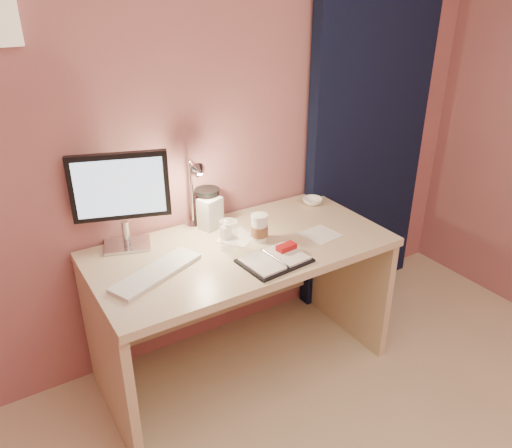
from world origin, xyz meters
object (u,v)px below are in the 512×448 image
dark_jar (208,208)px  keyboard (157,273)px  coffee_cup (259,228)px  desk_lamp (203,188)px  planner (275,259)px  lotion_bottle (226,229)px  bowl (312,201)px  monitor (121,192)px  clear_cup (229,235)px  product_box (210,213)px  desk (235,279)px

dark_jar → keyboard: bearing=-141.5°
coffee_cup → desk_lamp: bearing=131.3°
planner → desk_lamp: 0.49m
coffee_cup → lotion_bottle: (-0.13, 0.10, -0.01)m
keyboard → bowl: bowl is taller
monitor → dark_jar: monitor is taller
clear_cup → monitor: bearing=145.6°
coffee_cup → product_box: 0.28m
desk → clear_cup: clear_cup is taller
clear_cup → desk_lamp: bearing=95.6°
product_box → desk_lamp: 0.17m
desk → desk_lamp: bearing=122.0°
keyboard → planner: size_ratio=1.40×
lotion_bottle → keyboard: bearing=-161.9°
dark_jar → desk: bearing=-83.0°
monitor → clear_cup: monitor is taller
keyboard → bowl: bearing=-10.0°
planner → desk_lamp: (-0.14, 0.42, 0.22)m
monitor → clear_cup: (0.39, -0.27, -0.20)m
coffee_cup → desk_lamp: 0.33m
clear_cup → desk_lamp: (-0.02, 0.21, 0.16)m
bowl → planner: bearing=-141.6°
keyboard → desk_lamp: size_ratio=1.15×
lotion_bottle → desk_lamp: (-0.06, 0.11, 0.19)m
monitor → bowl: bearing=14.5°
monitor → coffee_cup: (0.55, -0.27, -0.21)m
lotion_bottle → product_box: 0.15m
coffee_cup → clear_cup: clear_cup is taller
desk → keyboard: 0.50m
coffee_cup → lotion_bottle: bearing=142.7°
bowl → desk: bearing=-166.7°
monitor → dark_jar: bearing=20.7°
planner → product_box: 0.46m
keyboard → coffee_cup: 0.53m
keyboard → clear_cup: clear_cup is taller
dark_jar → planner: bearing=-80.8°
dark_jar → lotion_bottle: bearing=-90.7°
clear_cup → product_box: bearing=83.1°
desk → bowl: 0.64m
coffee_cup → bowl: (0.48, 0.21, -0.04)m
desk → monitor: (-0.46, 0.20, 0.50)m
keyboard → product_box: size_ratio=2.70×
coffee_cup → lotion_bottle: size_ratio=1.36×
bowl → product_box: bearing=176.8°
lotion_bottle → dark_jar: dark_jar is taller
dark_jar → coffee_cup: bearing=-66.6°
coffee_cup → desk: bearing=143.7°
lotion_bottle → planner: bearing=-74.7°
keyboard → dark_jar: (0.41, 0.32, 0.08)m
desk → product_box: bearing=102.3°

